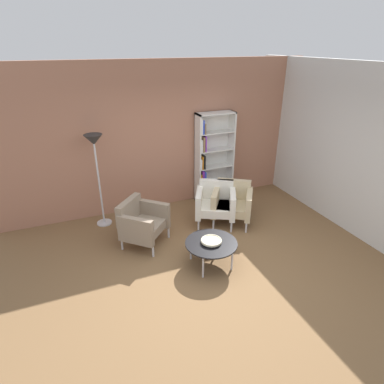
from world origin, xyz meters
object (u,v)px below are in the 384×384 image
at_px(armchair_corner_red, 232,202).
at_px(floor_lamp_torchiere, 95,151).
at_px(decorative_bowl, 211,241).
at_px(armchair_spare_guest, 216,202).
at_px(bookshelf_tall, 211,159).
at_px(coffee_table_low, 211,244).
at_px(armchair_by_bookshelf, 141,222).

distance_m(armchair_corner_red, floor_lamp_torchiere, 2.66).
height_order(decorative_bowl, floor_lamp_torchiere, floor_lamp_torchiere).
height_order(decorative_bowl, armchair_corner_red, armchair_corner_red).
xyz_separation_m(armchair_spare_guest, armchair_corner_red, (0.30, -0.11, 0.00)).
height_order(bookshelf_tall, decorative_bowl, bookshelf_tall).
xyz_separation_m(bookshelf_tall, armchair_spare_guest, (-0.33, -0.95, -0.52)).
distance_m(bookshelf_tall, floor_lamp_torchiere, 2.39).
distance_m(coffee_table_low, armchair_corner_red, 1.41).
distance_m(coffee_table_low, floor_lamp_torchiere, 2.58).
bearing_deg(armchair_spare_guest, floor_lamp_torchiere, -173.19).
distance_m(decorative_bowl, floor_lamp_torchiere, 2.55).
bearing_deg(bookshelf_tall, armchair_spare_guest, -109.04).
bearing_deg(coffee_table_low, floor_lamp_torchiere, 125.56).
bearing_deg(decorative_bowl, armchair_corner_red, 48.39).
bearing_deg(decorative_bowl, floor_lamp_torchiere, 125.56).
relative_size(decorative_bowl, armchair_corner_red, 0.34).
bearing_deg(floor_lamp_torchiere, coffee_table_low, -54.44).
bearing_deg(floor_lamp_torchiere, armchair_corner_red, -20.28).
bearing_deg(floor_lamp_torchiere, decorative_bowl, -54.44).
height_order(decorative_bowl, armchair_spare_guest, armchair_spare_guest).
distance_m(armchair_spare_guest, armchair_corner_red, 0.32).
distance_m(coffee_table_low, armchair_spare_guest, 1.33).
xyz_separation_m(armchair_by_bookshelf, armchair_corner_red, (1.78, 0.07, 0.00)).
bearing_deg(armchair_by_bookshelf, armchair_spare_guest, -40.36).
height_order(armchair_corner_red, floor_lamp_torchiere, floor_lamp_torchiere).
bearing_deg(armchair_by_bookshelf, decorative_bowl, -96.81).
bearing_deg(bookshelf_tall, armchair_by_bookshelf, -148.06).
xyz_separation_m(armchair_spare_guest, armchair_by_bookshelf, (-1.48, -0.18, 0.00)).
height_order(armchair_spare_guest, armchair_corner_red, same).
bearing_deg(armchair_corner_red, armchair_by_bookshelf, -143.88).
height_order(bookshelf_tall, armchair_by_bookshelf, bookshelf_tall).
xyz_separation_m(coffee_table_low, armchair_spare_guest, (0.64, 1.16, 0.04)).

